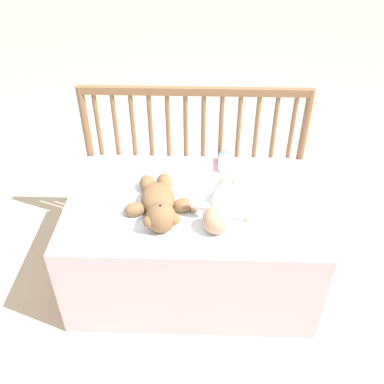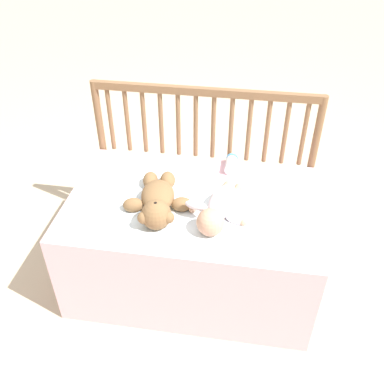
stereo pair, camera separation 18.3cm
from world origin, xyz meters
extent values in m
plane|color=#C6B293|center=(0.00, 0.00, 0.00)|extent=(12.00, 12.00, 0.00)
cube|color=#EDB7C6|center=(0.00, 0.00, 0.24)|extent=(1.10, 0.70, 0.48)
cylinder|color=brown|center=(-0.53, 0.37, 0.42)|extent=(0.04, 0.04, 0.85)
cylinder|color=brown|center=(0.53, 0.37, 0.42)|extent=(0.04, 0.04, 0.85)
cube|color=brown|center=(0.00, 0.37, 0.83)|extent=(1.07, 0.03, 0.04)
cylinder|color=brown|center=(-0.47, 0.37, 0.65)|extent=(0.02, 0.02, 0.33)
cylinder|color=brown|center=(-0.39, 0.37, 0.65)|extent=(0.02, 0.02, 0.33)
cylinder|color=brown|center=(-0.30, 0.37, 0.65)|extent=(0.02, 0.02, 0.33)
cylinder|color=brown|center=(-0.21, 0.37, 0.65)|extent=(0.02, 0.02, 0.33)
cylinder|color=brown|center=(-0.13, 0.37, 0.65)|extent=(0.02, 0.02, 0.33)
cylinder|color=brown|center=(-0.04, 0.37, 0.65)|extent=(0.02, 0.02, 0.33)
cylinder|color=brown|center=(0.04, 0.37, 0.65)|extent=(0.02, 0.02, 0.33)
cylinder|color=brown|center=(0.13, 0.37, 0.65)|extent=(0.02, 0.02, 0.33)
cylinder|color=brown|center=(0.21, 0.37, 0.65)|extent=(0.02, 0.02, 0.33)
cylinder|color=brown|center=(0.30, 0.37, 0.65)|extent=(0.02, 0.02, 0.33)
cylinder|color=brown|center=(0.39, 0.37, 0.65)|extent=(0.02, 0.02, 0.33)
cylinder|color=brown|center=(0.47, 0.37, 0.65)|extent=(0.02, 0.02, 0.33)
cube|color=white|center=(-0.01, -0.04, 0.48)|extent=(0.76, 0.48, 0.01)
ellipsoid|color=olive|center=(-0.14, -0.04, 0.53)|extent=(0.18, 0.22, 0.09)
sphere|color=olive|center=(-0.12, -0.18, 0.54)|extent=(0.12, 0.12, 0.12)
sphere|color=tan|center=(-0.12, -0.18, 0.58)|extent=(0.05, 0.05, 0.05)
sphere|color=black|center=(-0.12, -0.18, 0.60)|extent=(0.02, 0.02, 0.02)
sphere|color=olive|center=(-0.07, -0.20, 0.55)|extent=(0.05, 0.05, 0.05)
sphere|color=olive|center=(-0.16, -0.21, 0.55)|extent=(0.05, 0.05, 0.05)
ellipsoid|color=olive|center=(-0.04, -0.07, 0.51)|extent=(0.10, 0.08, 0.06)
ellipsoid|color=olive|center=(-0.24, -0.10, 0.51)|extent=(0.10, 0.08, 0.06)
ellipsoid|color=olive|center=(-0.13, 0.09, 0.51)|extent=(0.08, 0.11, 0.07)
ellipsoid|color=olive|center=(-0.21, 0.08, 0.51)|extent=(0.08, 0.11, 0.07)
ellipsoid|color=white|center=(0.13, -0.04, 0.53)|extent=(0.15, 0.24, 0.09)
sphere|color=tan|center=(0.10, -0.19, 0.54)|extent=(0.11, 0.11, 0.11)
ellipsoid|color=white|center=(0.20, -0.11, 0.50)|extent=(0.10, 0.06, 0.04)
ellipsoid|color=white|center=(0.03, -0.12, 0.56)|extent=(0.10, 0.06, 0.04)
sphere|color=tan|center=(0.23, -0.13, 0.50)|extent=(0.03, 0.03, 0.03)
sphere|color=tan|center=(0.01, -0.08, 0.50)|extent=(0.03, 0.03, 0.03)
ellipsoid|color=tan|center=(0.18, 0.06, 0.50)|extent=(0.06, 0.10, 0.04)
ellipsoid|color=tan|center=(0.13, 0.07, 0.50)|extent=(0.06, 0.10, 0.04)
sphere|color=tan|center=(0.19, 0.11, 0.50)|extent=(0.04, 0.04, 0.04)
sphere|color=tan|center=(0.14, 0.12, 0.50)|extent=(0.04, 0.04, 0.04)
cylinder|color=white|center=(0.15, 0.27, 0.51)|extent=(0.06, 0.10, 0.06)
cylinder|color=#4C99D8|center=(0.15, 0.32, 0.51)|extent=(0.06, 0.02, 0.06)
sphere|color=#EAC67F|center=(0.15, 0.34, 0.51)|extent=(0.04, 0.04, 0.04)
camera|label=1|loc=(0.04, -1.47, 1.65)|focal=40.00mm
camera|label=2|loc=(0.23, -1.45, 1.65)|focal=40.00mm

